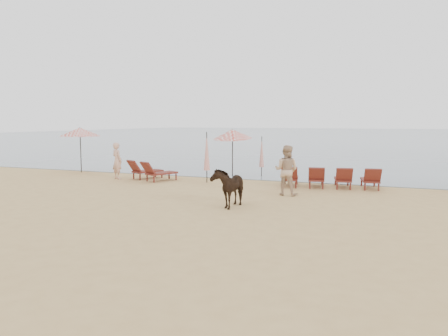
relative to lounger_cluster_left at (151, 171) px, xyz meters
The scene contains 11 objects.
ground 9.63m from the lounger_cluster_left, 58.73° to the right, with size 120.00×120.00×0.00m, color tan.
sea 71.95m from the lounger_cluster_left, 86.02° to the left, with size 160.00×140.00×0.06m, color #51606B.
lounger_cluster_left is the anchor object (origin of this frame).
lounger_cluster_right 8.24m from the lounger_cluster_left, ahead, with size 4.14×2.33×0.62m.
umbrella_open_left_a 5.57m from the lounger_cluster_left, 165.56° to the left, with size 2.14×2.14×2.44m.
umbrella_open_left_b 4.46m from the lounger_cluster_left, 40.85° to the left, with size 1.93×1.97×2.46m.
umbrella_closed_left 2.97m from the lounger_cluster_left, ahead, with size 0.28×0.28×2.29m.
umbrella_closed_right 5.53m from the lounger_cluster_left, 33.99° to the left, with size 0.25×0.25×2.02m.
cow 7.32m from the lounger_cluster_left, 38.78° to the right, with size 0.71×1.55×1.31m, color black.
beachgoer_left 1.78m from the lounger_cluster_left, behind, with size 0.64×0.42×1.75m, color tan.
beachgoer_right_a 7.16m from the lounger_cluster_left, 14.19° to the right, with size 0.92×0.71×1.89m, color tan.
Camera 1 is at (5.71, -9.51, 2.80)m, focal length 35.00 mm.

